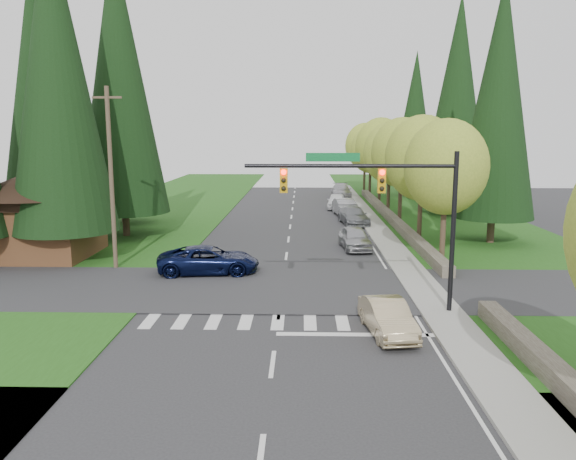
{
  "coord_description": "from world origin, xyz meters",
  "views": [
    {
      "loc": [
        0.95,
        -18.47,
        7.52
      ],
      "look_at": [
        0.27,
        8.78,
        2.8
      ],
      "focal_mm": 35.0,
      "sensor_mm": 36.0,
      "label": 1
    }
  ],
  "objects_px": {
    "parked_car_a": "(355,238)",
    "parked_car_e": "(341,191)",
    "parked_car_d": "(337,201)",
    "parked_car_c": "(345,208)",
    "suv_navy": "(209,260)",
    "parked_car_b": "(354,216)",
    "sedan_champagne": "(387,317)"
  },
  "relations": [
    {
      "from": "suv_navy",
      "to": "parked_car_a",
      "type": "distance_m",
      "value": 10.83
    },
    {
      "from": "parked_car_e",
      "to": "parked_car_a",
      "type": "bearing_deg",
      "value": -92.22
    },
    {
      "from": "sedan_champagne",
      "to": "parked_car_d",
      "type": "height_order",
      "value": "parked_car_d"
    },
    {
      "from": "parked_car_a",
      "to": "parked_car_b",
      "type": "bearing_deg",
      "value": 79.64
    },
    {
      "from": "parked_car_e",
      "to": "parked_car_d",
      "type": "bearing_deg",
      "value": -96.56
    },
    {
      "from": "parked_car_c",
      "to": "parked_car_d",
      "type": "xyz_separation_m",
      "value": [
        -0.48,
        5.09,
        -0.02
      ]
    },
    {
      "from": "parked_car_b",
      "to": "parked_car_d",
      "type": "xyz_separation_m",
      "value": [
        -0.82,
        9.77,
        0.05
      ]
    },
    {
      "from": "suv_navy",
      "to": "parked_car_d",
      "type": "height_order",
      "value": "parked_car_d"
    },
    {
      "from": "suv_navy",
      "to": "parked_car_e",
      "type": "relative_size",
      "value": 1.0
    },
    {
      "from": "parked_car_a",
      "to": "parked_car_e",
      "type": "relative_size",
      "value": 0.8
    },
    {
      "from": "parked_car_a",
      "to": "parked_car_c",
      "type": "relative_size",
      "value": 0.9
    },
    {
      "from": "sedan_champagne",
      "to": "suv_navy",
      "type": "bearing_deg",
      "value": 124.53
    },
    {
      "from": "sedan_champagne",
      "to": "parked_car_c",
      "type": "relative_size",
      "value": 0.83
    },
    {
      "from": "suv_navy",
      "to": "parked_car_a",
      "type": "height_order",
      "value": "suv_navy"
    },
    {
      "from": "suv_navy",
      "to": "parked_car_d",
      "type": "xyz_separation_m",
      "value": [
        8.53,
        26.69,
        0.01
      ]
    },
    {
      "from": "suv_navy",
      "to": "parked_car_e",
      "type": "height_order",
      "value": "parked_car_e"
    },
    {
      "from": "parked_car_b",
      "to": "parked_car_d",
      "type": "distance_m",
      "value": 9.81
    },
    {
      "from": "parked_car_b",
      "to": "parked_car_c",
      "type": "xyz_separation_m",
      "value": [
        -0.34,
        4.68,
        0.07
      ]
    },
    {
      "from": "suv_navy",
      "to": "parked_car_a",
      "type": "bearing_deg",
      "value": -57.95
    },
    {
      "from": "suv_navy",
      "to": "parked_car_d",
      "type": "relative_size",
      "value": 1.21
    },
    {
      "from": "parked_car_d",
      "to": "parked_car_e",
      "type": "height_order",
      "value": "parked_car_e"
    },
    {
      "from": "parked_car_b",
      "to": "parked_car_c",
      "type": "height_order",
      "value": "parked_car_c"
    },
    {
      "from": "parked_car_c",
      "to": "sedan_champagne",
      "type": "bearing_deg",
      "value": -99.2
    },
    {
      "from": "parked_car_c",
      "to": "parked_car_d",
      "type": "relative_size",
      "value": 1.07
    },
    {
      "from": "parked_car_d",
      "to": "parked_car_c",
      "type": "bearing_deg",
      "value": -79.23
    },
    {
      "from": "suv_navy",
      "to": "parked_car_e",
      "type": "xyz_separation_m",
      "value": [
        9.68,
        36.68,
        0.03
      ]
    },
    {
      "from": "parked_car_a",
      "to": "parked_car_c",
      "type": "xyz_separation_m",
      "value": [
        0.5,
        14.9,
        0.05
      ]
    },
    {
      "from": "parked_car_b",
      "to": "parked_car_c",
      "type": "bearing_deg",
      "value": 86.83
    },
    {
      "from": "parked_car_a",
      "to": "parked_car_e",
      "type": "distance_m",
      "value": 30.0
    },
    {
      "from": "suv_navy",
      "to": "parked_car_c",
      "type": "bearing_deg",
      "value": -28.81
    },
    {
      "from": "sedan_champagne",
      "to": "parked_car_a",
      "type": "xyz_separation_m",
      "value": [
        0.24,
        15.79,
        0.08
      ]
    },
    {
      "from": "sedan_champagne",
      "to": "parked_car_c",
      "type": "distance_m",
      "value": 30.7
    }
  ]
}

